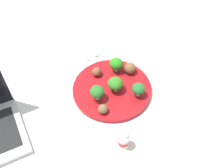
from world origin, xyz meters
The scene contains 13 objects.
ground_plane centered at (0.00, 0.00, 0.00)m, with size 4.00×4.00×0.00m, color beige.
plate centered at (0.00, 0.00, 0.01)m, with size 0.28×0.28×0.02m, color maroon.
broccoli_floret_mid_right centered at (0.07, 0.07, 0.05)m, with size 0.04×0.04×0.05m.
broccoli_floret_front_right centered at (0.02, -0.07, 0.05)m, with size 0.05×0.05×0.06m.
broccoli_floret_center centered at (0.01, 0.01, 0.05)m, with size 0.05×0.05×0.06m.
broccoli_floret_near_rim centered at (-0.07, 0.05, 0.05)m, with size 0.05×0.05×0.06m.
meatball_near_rim centered at (0.08, -0.07, 0.03)m, with size 0.03×0.03×0.03m, color brown.
meatball_front_right centered at (-0.08, -0.03, 0.03)m, with size 0.03×0.03×0.03m, color brown.
meatball_front_left centered at (-0.04, 0.09, 0.04)m, with size 0.04×0.04×0.04m, color brown.
napkin centered at (-0.24, 0.01, 0.00)m, with size 0.17×0.12×0.01m, color white.
fork centered at (-0.23, 0.02, 0.01)m, with size 0.12×0.03×0.01m.
knife centered at (-0.23, -0.01, 0.01)m, with size 0.15×0.04×0.01m.
yogurt_bottle centered at (0.21, -0.06, 0.03)m, with size 0.04×0.04×0.07m.
Camera 1 is at (0.57, -0.26, 0.77)m, focal length 44.23 mm.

